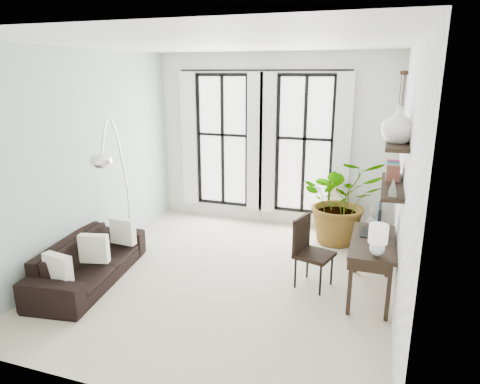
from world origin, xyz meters
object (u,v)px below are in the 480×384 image
at_px(sofa, 89,261).
at_px(buddha, 375,233).
at_px(plant, 341,200).
at_px(desk_chair, 309,247).
at_px(arc_lamp, 113,152).
at_px(desk, 373,245).

height_order(sofa, buddha, buddha).
distance_m(plant, desk_chair, 1.76).
distance_m(sofa, plant, 4.12).
relative_size(desk_chair, buddha, 1.19).
bearing_deg(plant, arc_lamp, -147.27).
xyz_separation_m(sofa, arc_lamp, (0.10, 0.62, 1.44)).
relative_size(desk_chair, arc_lamp, 0.43).
distance_m(plant, arc_lamp, 3.78).
distance_m(desk, buddha, 1.54).
bearing_deg(desk, arc_lamp, -177.24).
relative_size(plant, arc_lamp, 0.67).
xyz_separation_m(sofa, desk_chair, (2.92, 0.86, 0.25)).
xyz_separation_m(desk, arc_lamp, (-3.64, -0.18, 1.02)).
distance_m(desk_chair, buddha, 1.66).
xyz_separation_m(arc_lamp, buddha, (3.66, 1.66, -1.40)).
bearing_deg(buddha, sofa, -148.78).
bearing_deg(desk_chair, buddha, 75.56).
bearing_deg(desk_chair, arc_lamp, -158.89).
bearing_deg(plant, desk_chair, -98.09).
height_order(sofa, desk, desk).
bearing_deg(sofa, desk, -85.99).
xyz_separation_m(plant, desk_chair, (-0.25, -1.73, -0.20)).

